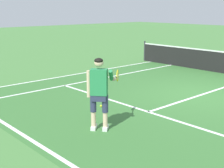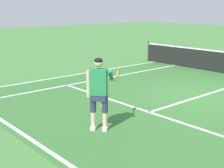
% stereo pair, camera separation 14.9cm
% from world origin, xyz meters
% --- Properties ---
extents(ground_plane, '(80.00, 80.00, 0.00)m').
position_xyz_m(ground_plane, '(0.00, 0.00, 0.00)').
color(ground_plane, '#477F3D').
extents(court_inner_surface, '(10.98, 10.13, 0.00)m').
position_xyz_m(court_inner_surface, '(0.00, -1.08, 0.00)').
color(court_inner_surface, '#387033').
rests_on(court_inner_surface, ground).
extents(line_baseline, '(10.98, 0.10, 0.01)m').
position_xyz_m(line_baseline, '(0.00, -5.95, 0.00)').
color(line_baseline, white).
rests_on(line_baseline, ground).
extents(line_service, '(8.23, 0.10, 0.01)m').
position_xyz_m(line_service, '(0.00, -2.62, 0.00)').
color(line_service, white).
rests_on(line_service, ground).
extents(line_centre_service, '(0.10, 6.40, 0.01)m').
position_xyz_m(line_centre_service, '(0.00, 0.58, 0.00)').
color(line_centre_service, white).
rests_on(line_centre_service, ground).
extents(line_singles_left, '(0.10, 9.73, 0.01)m').
position_xyz_m(line_singles_left, '(-4.12, -1.08, 0.00)').
color(line_singles_left, white).
rests_on(line_singles_left, ground).
extents(line_doubles_left, '(0.10, 9.73, 0.01)m').
position_xyz_m(line_doubles_left, '(-5.49, -1.08, 0.00)').
color(line_doubles_left, white).
rests_on(line_doubles_left, ground).
extents(tennis_player, '(0.67, 1.19, 1.71)m').
position_xyz_m(tennis_player, '(0.08, -4.44, 0.99)').
color(tennis_player, white).
rests_on(tennis_player, ground).
extents(tennis_ball_near_feet, '(0.07, 0.07, 0.07)m').
position_xyz_m(tennis_ball_near_feet, '(-1.23, -3.30, 0.03)').
color(tennis_ball_near_feet, '#CCE02D').
rests_on(tennis_ball_near_feet, ground).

